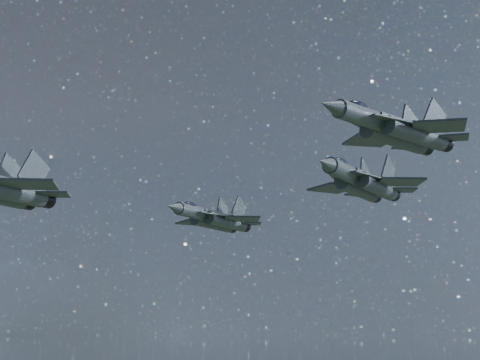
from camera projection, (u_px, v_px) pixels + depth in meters
jet_left at (213, 219)px, 86.85m from camera, size 15.20×10.05×3.88m
jet_right at (396, 130)px, 65.64m from camera, size 17.15×11.96×4.32m
jet_slot at (362, 182)px, 83.69m from camera, size 18.81×12.44×4.80m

